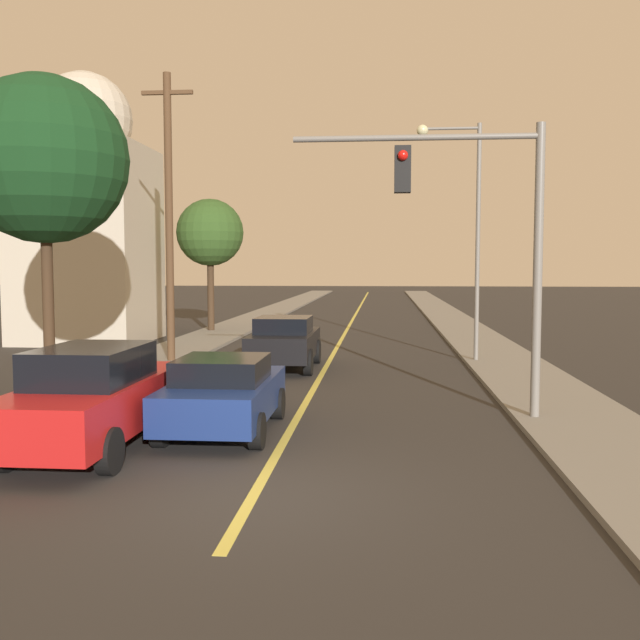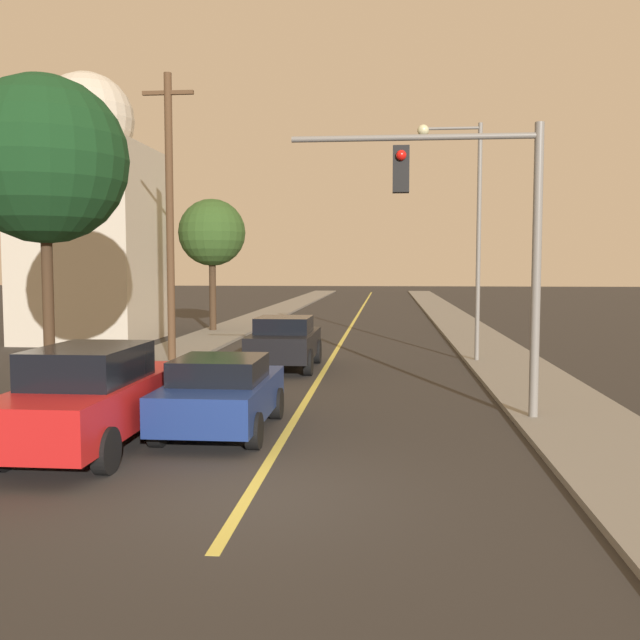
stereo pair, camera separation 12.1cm
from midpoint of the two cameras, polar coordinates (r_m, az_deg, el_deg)
The scene contains 13 objects.
ground_plane at distance 9.85m, azimuth -5.37°, elevation -13.87°, with size 200.00×200.00×0.00m, color #2D2B28.
road_surface at distance 45.33m, azimuth 3.15°, elevation 0.45°, with size 8.61×80.00×0.01m.
sidewalk_left at distance 45.88m, azimuth -3.80°, elevation 0.57°, with size 2.50×80.00×0.12m.
sidewalk_right at distance 45.45m, azimuth 10.17°, elevation 0.47°, with size 2.50×80.00×0.12m.
car_near_lane_front at distance 13.33m, azimuth -7.62°, elevation -5.81°, with size 1.88×3.88×1.42m.
car_near_lane_second at distance 21.27m, azimuth -2.67°, elevation -1.72°, with size 1.91×4.07×1.57m.
car_outer_lane_front at distance 12.66m, azimuth -17.41°, elevation -5.83°, with size 1.85×4.96×1.75m.
traffic_signal_mast at distance 14.31m, azimuth 12.64°, elevation 7.99°, with size 4.87×0.42×5.70m.
streetlamp_right at distance 22.90m, azimuth 11.61°, elevation 8.66°, with size 2.00×0.36×7.36m.
utility_pole_left at distance 22.79m, azimuth -11.78°, elevation 8.37°, with size 1.60×0.24×8.85m.
tree_left_near at distance 18.33m, azimuth -21.03°, elevation 11.82°, with size 3.93×3.93×7.41m.
tree_left_far at distance 33.25m, azimuth -8.53°, elevation 6.89°, with size 3.06×3.06×6.02m.
domed_building_left at distance 30.62m, azimuth -17.87°, elevation 7.82°, with size 4.86×4.86×10.80m.
Camera 2 is at (1.83, -9.19, 3.08)m, focal length 40.00 mm.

